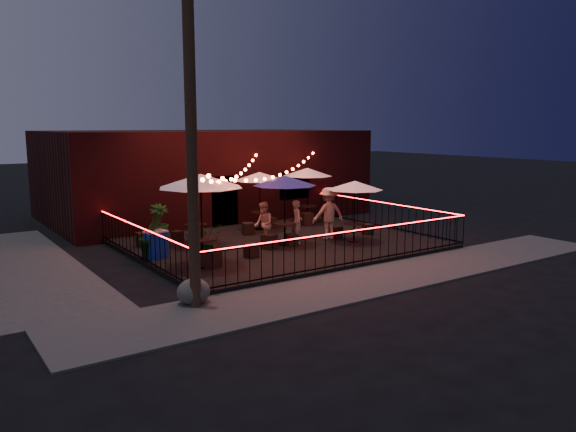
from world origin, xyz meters
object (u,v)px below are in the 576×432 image
object	(u,v)px
cafe_table_3	(260,177)
cafe_table_0	(201,182)
cafe_table_1	(195,184)
cafe_table_5	(308,173)
cooler	(156,244)
cafe_table_4	(355,186)
boulder	(194,292)
utility_pole	(191,136)
cafe_table_2	(285,182)

from	to	relation	value
cafe_table_3	cafe_table_0	bearing A→B (deg)	-137.50
cafe_table_1	cafe_table_5	size ratio (longest dim) A/B	1.15
cooler	cafe_table_4	bearing A→B (deg)	-24.79
cafe_table_4	boulder	size ratio (longest dim) A/B	2.53
cafe_table_0	utility_pole	bearing A→B (deg)	-118.74
cooler	cafe_table_1	bearing A→B (deg)	17.64
utility_pole	cafe_table_0	xyz separation A→B (m)	(1.60, 2.92, -1.36)
cafe_table_1	cooler	bearing A→B (deg)	-150.82
cafe_table_2	cafe_table_5	size ratio (longest dim) A/B	1.14
cafe_table_2	cafe_table_3	distance (m)	3.08
cafe_table_0	cafe_table_4	size ratio (longest dim) A/B	1.26
utility_pole	cooler	bearing A→B (deg)	79.26
cafe_table_0	cafe_table_4	distance (m)	6.07
cafe_table_3	boulder	distance (m)	9.36
cafe_table_4	boulder	bearing A→B (deg)	-158.93
cafe_table_4	cooler	xyz separation A→B (m)	(-6.74, 1.59, -1.54)
cafe_table_4	cafe_table_3	bearing A→B (deg)	110.92
cafe_table_2	cafe_table_0	bearing A→B (deg)	-162.13
cafe_table_2	cafe_table_1	bearing A→B (deg)	147.31
utility_pole	boulder	bearing A→B (deg)	76.47
cafe_table_4	cooler	world-z (taller)	cafe_table_4
utility_pole	cafe_table_3	bearing A→B (deg)	49.05
cafe_table_1	cafe_table_4	world-z (taller)	cafe_table_1
utility_pole	boulder	world-z (taller)	utility_pole
cafe_table_3	cafe_table_4	distance (m)	4.20
cafe_table_2	cafe_table_3	xyz separation A→B (m)	(0.83, 2.96, -0.11)
utility_pole	cafe_table_5	xyz separation A→B (m)	(8.66, 7.32, -1.73)
cafe_table_4	cooler	bearing A→B (deg)	166.75
cafe_table_3	cafe_table_5	world-z (taller)	cafe_table_5
boulder	cafe_table_5	bearing A→B (deg)	39.48
cafe_table_0	cooler	size ratio (longest dim) A/B	3.16
cafe_table_3	cafe_table_5	distance (m)	2.53
cafe_table_5	cafe_table_3	bearing A→B (deg)	-174.55
boulder	cafe_table_2	bearing A→B (deg)	36.43
cafe_table_5	boulder	size ratio (longest dim) A/B	2.71
cafe_table_0	boulder	xyz separation A→B (m)	(-1.54, -2.68, -2.30)
cafe_table_1	cooler	xyz separation A→B (m)	(-1.84, -1.03, -1.70)
cafe_table_5	cooler	bearing A→B (deg)	-161.63
cafe_table_5	cafe_table_0	bearing A→B (deg)	-148.05
cafe_table_3	cafe_table_4	world-z (taller)	cafe_table_3
cafe_table_0	cafe_table_5	distance (m)	8.33
cafe_table_1	cafe_table_3	distance (m)	3.65
cafe_table_2	cooler	world-z (taller)	cafe_table_2
cafe_table_2	boulder	xyz separation A→B (m)	(-5.26, -3.88, -2.01)
cooler	cafe_table_3	bearing A→B (deg)	12.48
utility_pole	cafe_table_4	bearing A→B (deg)	22.44
cafe_table_3	cooler	xyz separation A→B (m)	(-5.24, -2.34, -1.65)
cafe_table_0	cooler	world-z (taller)	cafe_table_0
cafe_table_1	cafe_table_3	size ratio (longest dim) A/B	1.03
cafe_table_0	cafe_table_1	bearing A→B (deg)	68.24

